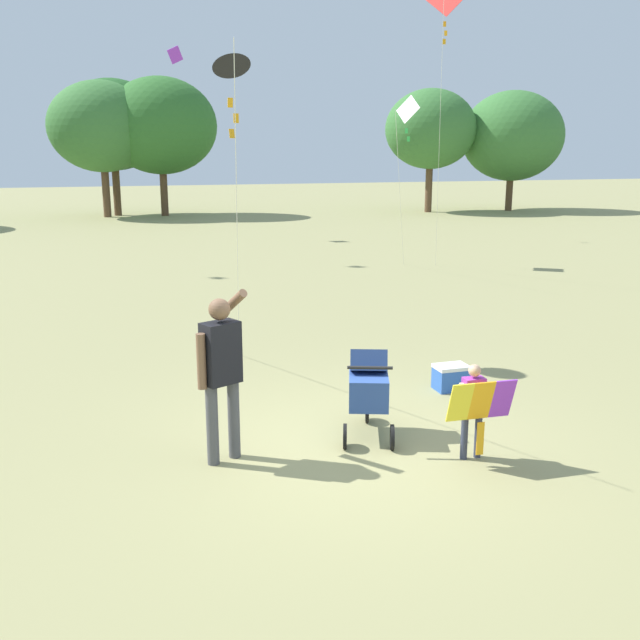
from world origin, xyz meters
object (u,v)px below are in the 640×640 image
Objects in this scene: kite_green_novelty at (445,6)px; cooler_box at (451,377)px; kite_orange_delta at (408,115)px; person_adult_flyer at (221,365)px; child_with_butterfly_kite at (475,403)px; stroller at (368,385)px; kite_adult_black at (231,70)px.

cooler_box is (-4.57, -9.75, -6.67)m from kite_green_novelty.
kite_green_novelty is (0.81, -0.41, 2.73)m from kite_orange_delta.
person_adult_flyer is 4.09× the size of cooler_box.
child_with_butterfly_kite is at bearing -114.54° from kite_green_novelty.
cooler_box is (-3.76, -10.16, -3.94)m from kite_orange_delta.
person_adult_flyer is 1.64× the size of stroller.
cooler_box is at bearing -45.25° from kite_adult_black.
kite_orange_delta is 11.53m from cooler_box.
kite_adult_black is 0.60× the size of kite_green_novelty.
cooler_box is (1.66, 1.15, -0.43)m from stroller.
kite_orange_delta reaches higher than kite_adult_black.
kite_adult_black is at bearing -129.11° from kite_orange_delta.
kite_orange_delta is (4.61, 12.28, 3.49)m from child_with_butterfly_kite.
stroller is 0.24× the size of kite_adult_black.
kite_green_novelty reaches higher than kite_orange_delta.
kite_green_novelty is (7.95, 11.09, 5.79)m from person_adult_flyer.
stroller reaches higher than cooler_box.
stroller is 2.49× the size of cooler_box.
stroller is at bearing -77.53° from kite_adult_black.
kite_green_novelty is (7.04, 7.25, 2.50)m from kite_adult_black.
kite_adult_black is (-1.62, 4.61, 3.72)m from child_with_butterfly_kite.
child_with_butterfly_kite is at bearing -70.59° from kite_adult_black.
kite_orange_delta is 2.88m from kite_green_novelty.
kite_green_novelty is (5.42, 11.86, 6.22)m from child_with_butterfly_kite.
kite_green_novelty is at bearing 65.46° from child_with_butterfly_kite.
cooler_box is at bearing 68.25° from child_with_butterfly_kite.
kite_adult_black reaches higher than person_adult_flyer.
kite_orange_delta is at bearing 69.42° from child_with_butterfly_kite.
cooler_box is (0.84, 2.12, -0.46)m from child_with_butterfly_kite.
child_with_butterfly_kite is 0.22× the size of kite_orange_delta.
cooler_box is at bearing -110.34° from kite_orange_delta.
cooler_box is at bearing 21.77° from person_adult_flyer.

